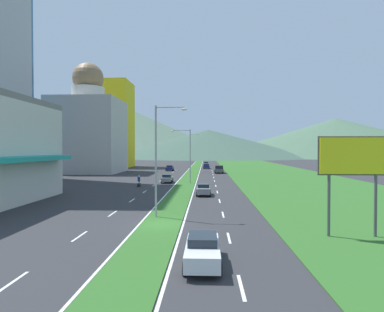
% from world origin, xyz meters
% --- Properties ---
extents(ground_plane, '(600.00, 600.00, 0.00)m').
position_xyz_m(ground_plane, '(0.00, 0.00, 0.00)').
color(ground_plane, '#2D2D30').
extents(grass_median, '(3.20, 240.00, 0.06)m').
position_xyz_m(grass_median, '(0.00, 60.00, 0.03)').
color(grass_median, '#2D6023').
rests_on(grass_median, ground_plane).
extents(grass_verge_right, '(24.00, 240.00, 0.06)m').
position_xyz_m(grass_verge_right, '(20.60, 60.00, 0.03)').
color(grass_verge_right, '#2D6023').
rests_on(grass_verge_right, ground_plane).
extents(lane_dash_left_1, '(0.16, 2.80, 0.01)m').
position_xyz_m(lane_dash_left_1, '(-5.10, -11.85, 0.01)').
color(lane_dash_left_1, silver).
rests_on(lane_dash_left_1, ground_plane).
extents(lane_dash_left_2, '(0.16, 2.80, 0.01)m').
position_xyz_m(lane_dash_left_2, '(-5.10, -3.71, 0.01)').
color(lane_dash_left_2, silver).
rests_on(lane_dash_left_2, ground_plane).
extents(lane_dash_left_3, '(0.16, 2.80, 0.01)m').
position_xyz_m(lane_dash_left_3, '(-5.10, 4.44, 0.01)').
color(lane_dash_left_3, silver).
rests_on(lane_dash_left_3, ground_plane).
extents(lane_dash_left_4, '(0.16, 2.80, 0.01)m').
position_xyz_m(lane_dash_left_4, '(-5.10, 12.59, 0.01)').
color(lane_dash_left_4, silver).
rests_on(lane_dash_left_4, ground_plane).
extents(lane_dash_left_5, '(0.16, 2.80, 0.01)m').
position_xyz_m(lane_dash_left_5, '(-5.10, 20.73, 0.01)').
color(lane_dash_left_5, silver).
rests_on(lane_dash_left_5, ground_plane).
extents(lane_dash_left_6, '(0.16, 2.80, 0.01)m').
position_xyz_m(lane_dash_left_6, '(-5.10, 28.88, 0.01)').
color(lane_dash_left_6, silver).
rests_on(lane_dash_left_6, ground_plane).
extents(lane_dash_left_7, '(0.16, 2.80, 0.01)m').
position_xyz_m(lane_dash_left_7, '(-5.10, 37.02, 0.01)').
color(lane_dash_left_7, silver).
rests_on(lane_dash_left_7, ground_plane).
extents(lane_dash_left_8, '(0.16, 2.80, 0.01)m').
position_xyz_m(lane_dash_left_8, '(-5.10, 45.17, 0.01)').
color(lane_dash_left_8, silver).
rests_on(lane_dash_left_8, ground_plane).
extents(lane_dash_left_9, '(0.16, 2.80, 0.01)m').
position_xyz_m(lane_dash_left_9, '(-5.10, 53.32, 0.01)').
color(lane_dash_left_9, silver).
rests_on(lane_dash_left_9, ground_plane).
extents(lane_dash_left_10, '(0.16, 2.80, 0.01)m').
position_xyz_m(lane_dash_left_10, '(-5.10, 61.46, 0.01)').
color(lane_dash_left_10, silver).
rests_on(lane_dash_left_10, ground_plane).
extents(lane_dash_left_11, '(0.16, 2.80, 0.01)m').
position_xyz_m(lane_dash_left_11, '(-5.10, 69.61, 0.01)').
color(lane_dash_left_11, silver).
rests_on(lane_dash_left_11, ground_plane).
extents(lane_dash_right_1, '(0.16, 2.80, 0.01)m').
position_xyz_m(lane_dash_right_1, '(5.10, -11.85, 0.01)').
color(lane_dash_right_1, silver).
rests_on(lane_dash_right_1, ground_plane).
extents(lane_dash_right_2, '(0.16, 2.80, 0.01)m').
position_xyz_m(lane_dash_right_2, '(5.10, -3.71, 0.01)').
color(lane_dash_right_2, silver).
rests_on(lane_dash_right_2, ground_plane).
extents(lane_dash_right_3, '(0.16, 2.80, 0.01)m').
position_xyz_m(lane_dash_right_3, '(5.10, 4.44, 0.01)').
color(lane_dash_right_3, silver).
rests_on(lane_dash_right_3, ground_plane).
extents(lane_dash_right_4, '(0.16, 2.80, 0.01)m').
position_xyz_m(lane_dash_right_4, '(5.10, 12.59, 0.01)').
color(lane_dash_right_4, silver).
rests_on(lane_dash_right_4, ground_plane).
extents(lane_dash_right_5, '(0.16, 2.80, 0.01)m').
position_xyz_m(lane_dash_right_5, '(5.10, 20.73, 0.01)').
color(lane_dash_right_5, silver).
rests_on(lane_dash_right_5, ground_plane).
extents(lane_dash_right_6, '(0.16, 2.80, 0.01)m').
position_xyz_m(lane_dash_right_6, '(5.10, 28.88, 0.01)').
color(lane_dash_right_6, silver).
rests_on(lane_dash_right_6, ground_plane).
extents(lane_dash_right_7, '(0.16, 2.80, 0.01)m').
position_xyz_m(lane_dash_right_7, '(5.10, 37.02, 0.01)').
color(lane_dash_right_7, silver).
rests_on(lane_dash_right_7, ground_plane).
extents(lane_dash_right_8, '(0.16, 2.80, 0.01)m').
position_xyz_m(lane_dash_right_8, '(5.10, 45.17, 0.01)').
color(lane_dash_right_8, silver).
rests_on(lane_dash_right_8, ground_plane).
extents(lane_dash_right_9, '(0.16, 2.80, 0.01)m').
position_xyz_m(lane_dash_right_9, '(5.10, 53.32, 0.01)').
color(lane_dash_right_9, silver).
rests_on(lane_dash_right_9, ground_plane).
extents(lane_dash_right_10, '(0.16, 2.80, 0.01)m').
position_xyz_m(lane_dash_right_10, '(5.10, 61.46, 0.01)').
color(lane_dash_right_10, silver).
rests_on(lane_dash_right_10, ground_plane).
extents(lane_dash_right_11, '(0.16, 2.80, 0.01)m').
position_xyz_m(lane_dash_right_11, '(5.10, 69.61, 0.01)').
color(lane_dash_right_11, silver).
rests_on(lane_dash_right_11, ground_plane).
extents(edge_line_median_left, '(0.16, 240.00, 0.01)m').
position_xyz_m(edge_line_median_left, '(-1.75, 60.00, 0.01)').
color(edge_line_median_left, silver).
rests_on(edge_line_median_left, ground_plane).
extents(edge_line_median_right, '(0.16, 240.00, 0.01)m').
position_xyz_m(edge_line_median_right, '(1.75, 60.00, 0.01)').
color(edge_line_median_right, silver).
rests_on(edge_line_median_right, ground_plane).
extents(domed_building, '(16.58, 16.58, 28.11)m').
position_xyz_m(domed_building, '(-26.78, 59.50, 10.97)').
color(domed_building, '#B7B2A8').
rests_on(domed_building, ground_plane).
extents(midrise_colored, '(13.60, 13.60, 28.46)m').
position_xyz_m(midrise_colored, '(-28.59, 85.86, 14.23)').
color(midrise_colored, yellow).
rests_on(midrise_colored, ground_plane).
extents(hill_far_left, '(197.48, 197.48, 43.70)m').
position_xyz_m(hill_far_left, '(-69.27, 272.48, 21.85)').
color(hill_far_left, '#516B56').
rests_on(hill_far_left, ground_plane).
extents(hill_far_center, '(151.81, 151.81, 20.50)m').
position_xyz_m(hill_far_center, '(4.81, 224.75, 10.25)').
color(hill_far_center, '#3D5647').
rests_on(hill_far_center, ground_plane).
extents(hill_far_right, '(215.13, 215.13, 32.43)m').
position_xyz_m(hill_far_right, '(113.86, 268.12, 16.22)').
color(hill_far_right, '#47664C').
rests_on(hill_far_right, ground_plane).
extents(street_lamp_near, '(2.86, 0.34, 9.78)m').
position_xyz_m(street_lamp_near, '(-0.54, 2.93, 5.59)').
color(street_lamp_near, '#99999E').
rests_on(street_lamp_near, ground_plane).
extents(street_lamp_mid, '(3.46, 0.53, 9.43)m').
position_xyz_m(street_lamp_mid, '(0.34, 32.67, 5.47)').
color(street_lamp_mid, '#99999E').
rests_on(street_lamp_mid, ground_plane).
extents(street_lamp_far, '(2.76, 0.45, 9.96)m').
position_xyz_m(street_lamp_far, '(-0.49, 62.44, 5.67)').
color(street_lamp_far, '#99999E').
rests_on(street_lamp_far, ground_plane).
extents(billboard_roadside, '(4.63, 0.28, 6.86)m').
position_xyz_m(billboard_roadside, '(13.45, -3.21, 5.15)').
color(billboard_roadside, '#4C4C51').
rests_on(billboard_roadside, ground_plane).
extents(car_0, '(1.92, 4.55, 1.54)m').
position_xyz_m(car_0, '(3.44, 93.47, 0.78)').
color(car_0, slate).
rests_on(car_0, ground_plane).
extents(car_1, '(1.91, 4.34, 1.49)m').
position_xyz_m(car_1, '(3.56, 77.77, 0.76)').
color(car_1, navy).
rests_on(car_1, ground_plane).
extents(car_2, '(1.87, 4.67, 1.51)m').
position_xyz_m(car_2, '(3.39, -9.08, 0.78)').
color(car_2, silver).
rests_on(car_2, ground_plane).
extents(car_3, '(1.90, 4.26, 1.50)m').
position_xyz_m(car_3, '(-3.44, 33.66, 0.76)').
color(car_3, slate).
rests_on(car_3, ground_plane).
extents(car_4, '(2.02, 4.19, 1.55)m').
position_xyz_m(car_4, '(-6.61, 67.10, 0.79)').
color(car_4, navy).
rests_on(car_4, ground_plane).
extents(car_5, '(1.86, 4.01, 1.47)m').
position_xyz_m(car_5, '(3.20, 17.36, 0.76)').
color(car_5, slate).
rests_on(car_5, ground_plane).
extents(pickup_truck_0, '(2.18, 5.40, 2.00)m').
position_xyz_m(pickup_truck_0, '(6.70, 58.22, 0.98)').
color(pickup_truck_0, '#515459').
rests_on(pickup_truck_0, ground_plane).
extents(motorcycle_rider, '(0.36, 2.00, 1.80)m').
position_xyz_m(motorcycle_rider, '(-7.16, 26.98, 0.75)').
color(motorcycle_rider, black).
rests_on(motorcycle_rider, ground_plane).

